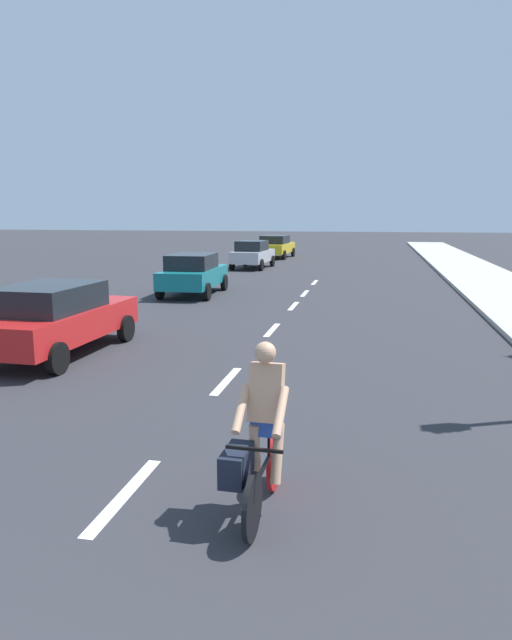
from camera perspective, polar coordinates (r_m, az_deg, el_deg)
ground_plane at (r=20.88m, az=4.39°, el=2.09°), size 160.00×160.00×0.00m
lane_stripe_1 at (r=6.77m, az=-13.00°, el=-16.63°), size 0.16×1.80×0.01m
lane_stripe_2 at (r=10.70m, az=-2.97°, el=-6.08°), size 0.16×1.80×0.01m
lane_stripe_3 at (r=15.30m, az=1.62°, el=-0.99°), size 0.16×1.80×0.01m
lane_stripe_4 at (r=19.30m, az=3.77°, el=1.41°), size 0.16×1.80×0.01m
lane_stripe_5 at (r=22.39m, az=4.90°, el=2.67°), size 0.16×1.80×0.01m
lane_stripe_6 at (r=26.05m, az=5.88°, el=3.76°), size 0.16×1.80×0.01m
cyclist at (r=5.92m, az=0.32°, el=-11.66°), size 0.62×1.71×1.82m
parked_car_red at (r=13.26m, az=-19.50°, el=0.29°), size 2.12×4.46×1.57m
parked_car_teal at (r=21.99m, az=-6.29°, el=4.69°), size 2.08×4.26×1.57m
parked_car_silver at (r=32.63m, az=-0.34°, el=6.65°), size 2.02×4.04×1.57m
parked_car_yellow at (r=40.44m, az=1.95°, el=7.42°), size 2.28×4.61×1.57m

